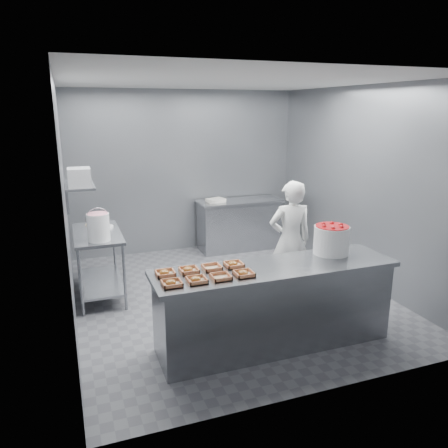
{
  "coord_description": "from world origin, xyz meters",
  "views": [
    {
      "loc": [
        -1.96,
        -5.17,
        2.48
      ],
      "look_at": [
        -0.15,
        -0.2,
        1.08
      ],
      "focal_mm": 35.0,
      "sensor_mm": 36.0,
      "label": 1
    }
  ],
  "objects_px": {
    "tray_0": "(172,283)",
    "tray_2": "(221,277)",
    "glaze_bucket": "(98,226)",
    "tray_3": "(244,273)",
    "tray_5": "(189,270)",
    "tray_6": "(212,267)",
    "worker": "(290,240)",
    "prep_table": "(99,254)",
    "tray_4": "(165,273)",
    "strawberry_tub": "(331,239)",
    "appliance": "(79,177)",
    "back_counter": "(239,224)",
    "service_counter": "(275,305)",
    "tray_1": "(196,280)",
    "tray_7": "(234,264)"
  },
  "relations": [
    {
      "from": "back_counter",
      "to": "tray_1",
      "type": "distance_m",
      "value": 3.86
    },
    {
      "from": "tray_5",
      "to": "tray_7",
      "type": "height_order",
      "value": "same"
    },
    {
      "from": "prep_table",
      "to": "back_counter",
      "type": "relative_size",
      "value": 0.8
    },
    {
      "from": "tray_0",
      "to": "tray_2",
      "type": "bearing_deg",
      "value": 0.0
    },
    {
      "from": "tray_7",
      "to": "appliance",
      "type": "xyz_separation_m",
      "value": [
        -1.4,
        1.54,
        0.75
      ]
    },
    {
      "from": "tray_2",
      "to": "tray_1",
      "type": "bearing_deg",
      "value": -180.0
    },
    {
      "from": "tray_3",
      "to": "glaze_bucket",
      "type": "xyz_separation_m",
      "value": [
        -1.23,
        1.69,
        0.16
      ]
    },
    {
      "from": "tray_3",
      "to": "strawberry_tub",
      "type": "xyz_separation_m",
      "value": [
        1.18,
        0.29,
        0.15
      ]
    },
    {
      "from": "tray_2",
      "to": "tray_3",
      "type": "height_order",
      "value": "tray_3"
    },
    {
      "from": "tray_1",
      "to": "tray_4",
      "type": "height_order",
      "value": "same"
    },
    {
      "from": "prep_table",
      "to": "service_counter",
      "type": "bearing_deg",
      "value": -49.76
    },
    {
      "from": "service_counter",
      "to": "glaze_bucket",
      "type": "distance_m",
      "value": 2.35
    },
    {
      "from": "tray_2",
      "to": "back_counter",
      "type": "bearing_deg",
      "value": 65.34
    },
    {
      "from": "back_counter",
      "to": "tray_0",
      "type": "height_order",
      "value": "tray_0"
    },
    {
      "from": "tray_1",
      "to": "tray_5",
      "type": "height_order",
      "value": "same"
    },
    {
      "from": "tray_2",
      "to": "tray_7",
      "type": "xyz_separation_m",
      "value": [
        0.24,
        0.27,
        0.0
      ]
    },
    {
      "from": "back_counter",
      "to": "tray_6",
      "type": "relative_size",
      "value": 8.01
    },
    {
      "from": "prep_table",
      "to": "tray_6",
      "type": "bearing_deg",
      "value": -61.25
    },
    {
      "from": "tray_5",
      "to": "tray_7",
      "type": "relative_size",
      "value": 1.0
    },
    {
      "from": "back_counter",
      "to": "tray_7",
      "type": "xyz_separation_m",
      "value": [
        -1.32,
        -3.11,
        0.47
      ]
    },
    {
      "from": "prep_table",
      "to": "tray_2",
      "type": "relative_size",
      "value": 6.4
    },
    {
      "from": "tray_0",
      "to": "appliance",
      "type": "bearing_deg",
      "value": 110.57
    },
    {
      "from": "tray_2",
      "to": "tray_6",
      "type": "height_order",
      "value": "same"
    },
    {
      "from": "back_counter",
      "to": "tray_5",
      "type": "distance_m",
      "value": 3.63
    },
    {
      "from": "worker",
      "to": "prep_table",
      "type": "bearing_deg",
      "value": -13.45
    },
    {
      "from": "tray_7",
      "to": "tray_4",
      "type": "bearing_deg",
      "value": 180.0
    },
    {
      "from": "tray_4",
      "to": "glaze_bucket",
      "type": "bearing_deg",
      "value": 109.81
    },
    {
      "from": "service_counter",
      "to": "appliance",
      "type": "height_order",
      "value": "appliance"
    },
    {
      "from": "tray_0",
      "to": "glaze_bucket",
      "type": "relative_size",
      "value": 0.45
    },
    {
      "from": "service_counter",
      "to": "tray_0",
      "type": "xyz_separation_m",
      "value": [
        -1.14,
        -0.14,
        0.47
      ]
    },
    {
      "from": "tray_0",
      "to": "tray_5",
      "type": "height_order",
      "value": "same"
    },
    {
      "from": "tray_2",
      "to": "strawberry_tub",
      "type": "height_order",
      "value": "strawberry_tub"
    },
    {
      "from": "glaze_bucket",
      "to": "tray_6",
      "type": "bearing_deg",
      "value": -54.97
    },
    {
      "from": "tray_5",
      "to": "glaze_bucket",
      "type": "height_order",
      "value": "glaze_bucket"
    },
    {
      "from": "tray_5",
      "to": "strawberry_tub",
      "type": "xyz_separation_m",
      "value": [
        1.66,
        0.01,
        0.15
      ]
    },
    {
      "from": "tray_1",
      "to": "glaze_bucket",
      "type": "xyz_separation_m",
      "value": [
        -0.75,
        1.69,
        0.16
      ]
    },
    {
      "from": "tray_3",
      "to": "tray_6",
      "type": "distance_m",
      "value": 0.36
    },
    {
      "from": "strawberry_tub",
      "to": "appliance",
      "type": "relative_size",
      "value": 1.31
    },
    {
      "from": "tray_4",
      "to": "glaze_bucket",
      "type": "relative_size",
      "value": 0.45
    },
    {
      "from": "tray_6",
      "to": "worker",
      "type": "distance_m",
      "value": 1.68
    },
    {
      "from": "prep_table",
      "to": "tray_1",
      "type": "distance_m",
      "value": 2.24
    },
    {
      "from": "tray_1",
      "to": "strawberry_tub",
      "type": "bearing_deg",
      "value": 9.79
    },
    {
      "from": "tray_6",
      "to": "appliance",
      "type": "height_order",
      "value": "appliance"
    },
    {
      "from": "prep_table",
      "to": "tray_4",
      "type": "bearing_deg",
      "value": -74.23
    },
    {
      "from": "prep_table",
      "to": "strawberry_tub",
      "type": "xyz_separation_m",
      "value": [
        2.41,
        -1.8,
        0.48
      ]
    },
    {
      "from": "tray_3",
      "to": "back_counter",
      "type": "bearing_deg",
      "value": 68.73
    },
    {
      "from": "prep_table",
      "to": "tray_3",
      "type": "relative_size",
      "value": 6.4
    },
    {
      "from": "back_counter",
      "to": "worker",
      "type": "relative_size",
      "value": 0.94
    },
    {
      "from": "tray_6",
      "to": "worker",
      "type": "bearing_deg",
      "value": 33.45
    },
    {
      "from": "prep_table",
      "to": "tray_4",
      "type": "distance_m",
      "value": 1.91
    }
  ]
}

